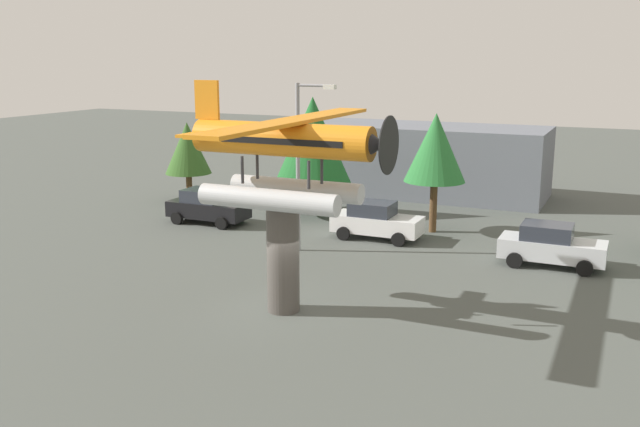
% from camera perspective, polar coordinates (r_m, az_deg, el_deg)
% --- Properties ---
extents(ground_plane, '(140.00, 140.00, 0.00)m').
position_cam_1_polar(ground_plane, '(24.24, -2.96, -7.83)').
color(ground_plane, '#4C514C').
extents(display_pedestal, '(1.10, 1.10, 3.69)m').
position_cam_1_polar(display_pedestal, '(23.65, -3.02, -3.64)').
color(display_pedestal, '#4C4742').
rests_on(display_pedestal, ground).
extents(floatplane_monument, '(6.92, 10.40, 4.00)m').
position_cam_1_polar(floatplane_monument, '(22.85, -2.83, 4.81)').
color(floatplane_monument, silver).
rests_on(floatplane_monument, display_pedestal).
extents(car_near_black, '(4.20, 2.02, 1.76)m').
position_cam_1_polar(car_near_black, '(36.72, -9.13, 0.58)').
color(car_near_black, black).
rests_on(car_near_black, ground).
extents(car_mid_white, '(4.20, 2.02, 1.76)m').
position_cam_1_polar(car_mid_white, '(33.26, 4.57, -0.57)').
color(car_mid_white, white).
rests_on(car_mid_white, ground).
extents(car_far_silver, '(4.20, 2.02, 1.76)m').
position_cam_1_polar(car_far_silver, '(30.39, 18.23, -2.46)').
color(car_far_silver, silver).
rests_on(car_far_silver, ground).
extents(streetlight_primary, '(1.84, 0.28, 7.37)m').
position_cam_1_polar(streetlight_primary, '(30.42, -1.45, 4.80)').
color(streetlight_primary, gray).
rests_on(streetlight_primary, ground).
extents(storefront_building, '(15.23, 5.83, 4.28)m').
position_cam_1_polar(storefront_building, '(44.32, 8.18, 4.34)').
color(storefront_building, slate).
rests_on(storefront_building, ground).
extents(tree_west, '(2.71, 2.71, 4.69)m').
position_cam_1_polar(tree_west, '(42.10, -10.69, 5.22)').
color(tree_west, brown).
rests_on(tree_west, ground).
extents(tree_east, '(4.34, 4.34, 6.37)m').
position_cam_1_polar(tree_east, '(37.79, -0.59, 5.81)').
color(tree_east, brown).
rests_on(tree_east, ground).
extents(tree_center_back, '(2.97, 2.97, 5.83)m').
position_cam_1_polar(tree_center_back, '(34.31, 9.34, 5.25)').
color(tree_center_back, brown).
rests_on(tree_center_back, ground).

